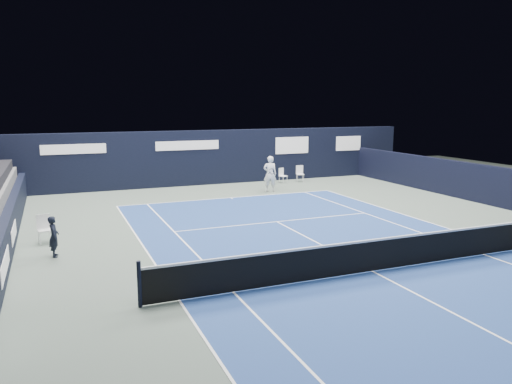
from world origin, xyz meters
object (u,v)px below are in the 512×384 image
Objects in this scene: folding_chair_back_b at (300,172)px; line_judge_chair at (44,227)px; tennis_net at (374,254)px; tennis_player at (270,174)px; folding_chair_back_a at (282,173)px.

line_judge_chair is at bearing -132.60° from folding_chair_back_b.
tennis_player is at bearing 78.77° from tennis_net.
tennis_player is (11.01, 6.15, 0.40)m from line_judge_chair.
tennis_net is (-5.57, -15.25, -0.04)m from folding_chair_back_b.
folding_chair_back_b reaches higher than folding_chair_back_a.
line_judge_chair is (-12.85, -8.59, -0.04)m from folding_chair_back_a.
line_judge_chair is 12.62m from tennis_player.
tennis_player is at bearing -125.32° from folding_chair_back_b.
tennis_player reaches higher than folding_chair_back_a.
folding_chair_back_b reaches higher than line_judge_chair.
tennis_player is (-1.84, -2.43, 0.37)m from folding_chair_back_a.
tennis_net is at bearing -48.70° from line_judge_chair.
line_judge_chair is (-14.04, -8.58, -0.00)m from folding_chair_back_b.
folding_chair_back_b is 16.23m from tennis_net.
tennis_player is (-3.03, -2.43, 0.40)m from folding_chair_back_b.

